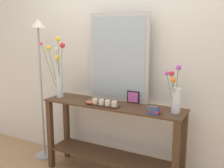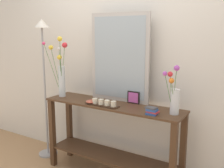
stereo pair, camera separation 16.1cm
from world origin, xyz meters
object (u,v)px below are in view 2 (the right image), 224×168
candle_tray (104,103)px  book_stack (152,111)px  console_table (112,132)px  decorative_bowl (92,102)px  vase_right (174,96)px  tall_vase_left (61,73)px  mirror_leaning (119,58)px  picture_frame_small (133,97)px  floor_lamp (44,66)px

candle_tray → book_stack: bearing=-0.4°
console_table → decorative_bowl: 0.40m
vase_right → tall_vase_left: bearing=-179.1°
mirror_leaning → tall_vase_left: (-0.66, -0.19, -0.19)m
decorative_bowl → picture_frame_small: bearing=32.1°
console_table → candle_tray: bearing=-104.0°
console_table → picture_frame_small: (0.18, 0.13, 0.38)m
floor_lamp → decorative_bowl: bearing=-8.5°
mirror_leaning → console_table: bearing=-88.1°
tall_vase_left → vase_right: size_ratio=1.50×
console_table → decorative_bowl: bearing=-152.2°
console_table → floor_lamp: bearing=178.9°
tall_vase_left → vase_right: tall_vase_left is taller
vase_right → decorative_bowl: 0.87m
picture_frame_small → book_stack: bearing=-38.1°
picture_frame_small → vase_right: bearing=-16.3°
mirror_leaning → vase_right: (0.67, -0.16, -0.30)m
console_table → book_stack: bearing=-12.9°
mirror_leaning → floor_lamp: 1.00m
vase_right → candle_tray: (-0.69, -0.10, -0.14)m
console_table → vase_right: (0.66, -0.01, 0.49)m
picture_frame_small → book_stack: picture_frame_small is taller
mirror_leaning → book_stack: (0.50, -0.27, -0.44)m
vase_right → floor_lamp: bearing=179.1°
decorative_bowl → book_stack: size_ratio=0.99×
mirror_leaning → floor_lamp: mirror_leaning is taller
tall_vase_left → mirror_leaning: bearing=15.7°
candle_tray → book_stack: 0.52m
candle_tray → mirror_leaning: bearing=85.2°
mirror_leaning → tall_vase_left: size_ratio=1.35×
console_table → tall_vase_left: (-0.67, -0.03, 0.60)m
tall_vase_left → candle_tray: size_ratio=2.18×
tall_vase_left → vase_right: 1.33m
tall_vase_left → floor_lamp: size_ratio=0.40×
vase_right → book_stack: (-0.17, -0.11, -0.14)m
candle_tray → decorative_bowl: candle_tray is taller
floor_lamp → candle_tray: bearing=-7.7°
console_table → book_stack: (0.50, -0.11, 0.35)m
tall_vase_left → picture_frame_small: bearing=10.8°
mirror_leaning → tall_vase_left: mirror_leaning is taller
console_table → floor_lamp: floor_lamp is taller
picture_frame_small → floor_lamp: 1.21m
mirror_leaning → candle_tray: (-0.02, -0.27, -0.44)m
mirror_leaning → book_stack: 0.72m
vase_right → candle_tray: size_ratio=1.45×
vase_right → book_stack: vase_right is taller
tall_vase_left → candle_tray: bearing=-7.2°
candle_tray → book_stack: book_stack is taller
console_table → picture_frame_small: bearing=36.1°
floor_lamp → book_stack: bearing=-5.1°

